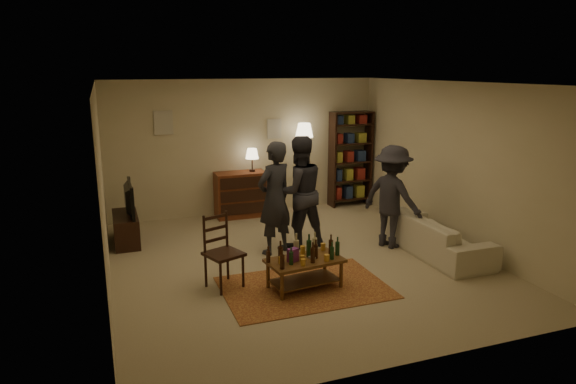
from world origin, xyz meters
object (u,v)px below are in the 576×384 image
floor_lamp (304,137)px  person_left (275,198)px  bookshelf (350,158)px  sofa (436,235)px  person_right (299,192)px  person_by_sofa (392,197)px  coffee_table (305,261)px  tv_stand (126,221)px  dining_chair (221,248)px  dresser (241,193)px

floor_lamp → person_left: floor_lamp is taller
bookshelf → sofa: 3.26m
person_right → person_by_sofa: (1.44, -0.54, -0.08)m
coffee_table → tv_stand: 3.49m
dining_chair → tv_stand: tv_stand is taller
dining_chair → tv_stand: bearing=95.0°
floor_lamp → person_by_sofa: floor_lamp is taller
coffee_table → bookshelf: (2.52, 3.71, 0.65)m
coffee_table → sofa: (2.47, 0.53, -0.08)m
bookshelf → sofa: size_ratio=0.97×
bookshelf → floor_lamp: (-1.12, -0.13, 0.52)m
coffee_table → person_by_sofa: 2.30m
dining_chair → person_left: size_ratio=0.57×
dining_chair → person_right: (1.57, 1.17, 0.38)m
floor_lamp → person_right: bearing=-113.9°
coffee_table → floor_lamp: bearing=68.6°
person_left → person_by_sofa: bearing=144.7°
tv_stand → person_right: person_right is taller
dining_chair → bookshelf: bearing=21.1°
person_left → person_by_sofa: person_left is taller
dining_chair → person_left: person_left is taller
coffee_table → bookshelf: bookshelf is taller
tv_stand → person_by_sofa: 4.48m
dresser → person_by_sofa: size_ratio=0.80×
tv_stand → floor_lamp: (3.57, 0.85, 1.17)m
coffee_table → person_by_sofa: bearing=28.8°
person_right → floor_lamp: bearing=-116.8°
dresser → sofa: bearing=-52.5°
person_by_sofa → dining_chair: bearing=77.8°
tv_stand → floor_lamp: 3.86m
bookshelf → person_left: size_ratio=1.11×
person_by_sofa → sofa: bearing=-162.0°
coffee_table → bookshelf: bearing=55.8°
dresser → dining_chair: bearing=-109.3°
sofa → person_left: person_left is taller
person_by_sofa → person_left: bearing=55.3°
dresser → bookshelf: bookshelf is taller
dresser → person_right: person_right is taller
floor_lamp → person_by_sofa: size_ratio=1.08×
dining_chair → tv_stand: 2.55m
person_left → floor_lamp: bearing=-146.9°
coffee_table → dresser: dresser is taller
tv_stand → sofa: size_ratio=0.51×
sofa → person_right: 2.31m
person_by_sofa → person_right: bearing=45.3°
bookshelf → floor_lamp: bearing=-173.4°
dresser → person_left: bearing=-90.6°
person_left → dining_chair: bearing=17.5°
bookshelf → person_right: (-1.98, -2.09, -0.11)m
floor_lamp → person_left: size_ratio=1.01×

